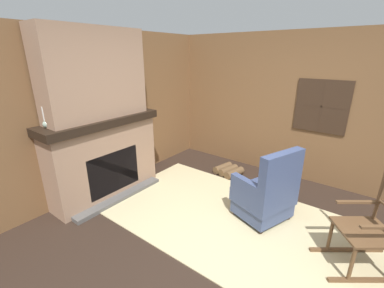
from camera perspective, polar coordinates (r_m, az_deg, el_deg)
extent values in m
plane|color=#2D2119|center=(3.11, 7.74, -22.90)|extent=(14.00, 14.00, 0.00)
cube|color=brown|center=(4.12, -21.82, 5.95)|extent=(0.06, 5.35, 2.45)
cube|color=brown|center=(4.66, 23.52, 7.14)|extent=(5.35, 0.06, 2.45)
cube|color=#382619|center=(4.54, 26.83, 7.47)|extent=(0.78, 0.02, 0.83)
cube|color=silver|center=(4.55, 26.86, 7.49)|extent=(0.74, 0.01, 0.79)
cube|color=#382619|center=(4.54, 26.83, 7.47)|extent=(0.02, 0.02, 0.79)
cube|color=#382619|center=(4.54, 26.83, 7.47)|extent=(0.74, 0.02, 0.02)
cube|color=#9E7A60|center=(4.11, -18.80, -3.51)|extent=(0.45, 1.64, 1.11)
cube|color=black|center=(4.02, -17.10, -5.82)|extent=(0.08, 0.85, 0.62)
cube|color=#565451|center=(4.11, -15.54, -11.37)|extent=(0.16, 1.48, 0.06)
cube|color=black|center=(3.92, -19.76, 4.76)|extent=(0.55, 1.74, 0.11)
cube|color=#9E7A60|center=(3.82, -20.91, 14.29)|extent=(0.40, 1.45, 1.20)
cube|color=#C6B789|center=(3.61, 8.09, -16.04)|extent=(3.43, 1.95, 0.01)
cube|color=#3D4C75|center=(3.63, 15.30, -13.04)|extent=(0.73, 0.77, 0.24)
cube|color=#3D4C75|center=(3.55, 15.51, -10.99)|extent=(0.77, 0.81, 0.18)
cube|color=#3D4C75|center=(3.25, 19.17, -6.69)|extent=(0.33, 0.66, 0.59)
cube|color=#3D4C75|center=(3.29, 12.22, -9.52)|extent=(0.53, 0.26, 0.20)
cube|color=#3D4C75|center=(3.67, 18.51, -6.90)|extent=(0.53, 0.26, 0.20)
cylinder|color=#332319|center=(3.68, 9.48, -14.83)|extent=(0.06, 0.06, 0.06)
cylinder|color=#332319|center=(4.01, 15.16, -12.21)|extent=(0.06, 0.06, 0.06)
cylinder|color=#332319|center=(3.42, 15.00, -18.26)|extent=(0.06, 0.06, 0.06)
cylinder|color=#332319|center=(3.77, 20.56, -15.03)|extent=(0.06, 0.06, 0.06)
cube|color=brown|center=(3.28, 34.67, -23.67)|extent=(0.66, 0.51, 0.04)
cube|color=brown|center=(3.53, 30.98, -19.57)|extent=(0.66, 0.51, 0.04)
cylinder|color=brown|center=(3.05, 32.00, -21.55)|extent=(0.05, 0.05, 0.38)
cylinder|color=brown|center=(3.31, 28.39, -17.28)|extent=(0.05, 0.05, 0.38)
cylinder|color=brown|center=(3.52, 34.62, -16.26)|extent=(0.05, 0.05, 0.38)
cube|color=brown|center=(3.17, 34.12, -15.81)|extent=(0.68, 0.67, 0.02)
cylinder|color=brown|center=(3.24, 36.65, -7.41)|extent=(0.05, 0.05, 0.83)
cube|color=brown|center=(3.21, 32.90, -10.78)|extent=(0.38, 0.30, 0.02)
cylinder|color=brown|center=(4.85, 6.86, -5.29)|extent=(0.22, 0.41, 0.14)
cylinder|color=brown|center=(4.76, 8.10, -5.82)|extent=(0.22, 0.41, 0.14)
cylinder|color=brown|center=(4.68, 9.38, -6.37)|extent=(0.22, 0.41, 0.14)
ellipsoid|color=#99B29E|center=(3.62, -29.57, 3.86)|extent=(0.10, 0.10, 0.09)
cylinder|color=white|center=(3.60, -29.91, 5.88)|extent=(0.05, 0.05, 0.17)
cube|color=gray|center=(4.25, -14.11, 7.90)|extent=(0.15, 0.20, 0.11)
cube|color=silver|center=(4.19, -13.44, 7.88)|extent=(0.01, 0.04, 0.02)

